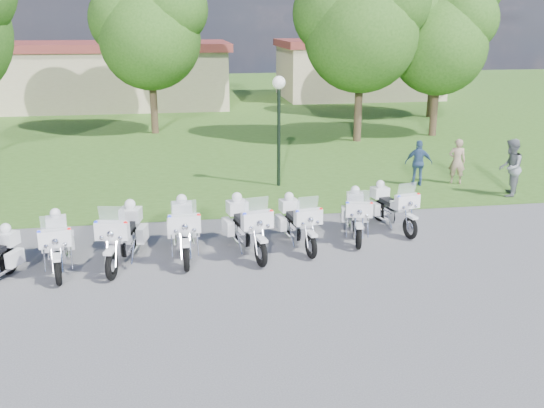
{
  "coord_description": "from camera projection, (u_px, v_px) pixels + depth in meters",
  "views": [
    {
      "loc": [
        -2.28,
        -13.73,
        5.6
      ],
      "look_at": [
        0.08,
        1.2,
        0.95
      ],
      "focal_mm": 40.0,
      "sensor_mm": 36.0,
      "label": 1
    }
  ],
  "objects": [
    {
      "name": "grass_lawn",
      "position": [
        211.0,
        105.0,
        40.43
      ],
      "size": [
        100.0,
        48.0,
        0.01
      ],
      "primitive_type": "cube",
      "color": "#375D1D",
      "rests_on": "ground"
    },
    {
      "name": "lamp_post",
      "position": [
        279.0,
        103.0,
        20.28
      ],
      "size": [
        0.44,
        0.44,
        3.77
      ],
      "color": "black",
      "rests_on": "ground"
    },
    {
      "name": "motorcycle_3",
      "position": [
        184.0,
        229.0,
        14.76
      ],
      "size": [
        0.81,
        2.43,
        1.63
      ],
      "rotation": [
        0.0,
        0.0,
        3.17
      ],
      "color": "black",
      "rests_on": "ground"
    },
    {
      "name": "bystander_b",
      "position": [
        510.0,
        168.0,
        19.65
      ],
      "size": [
        1.12,
        1.16,
        1.89
      ],
      "primitive_type": "imported",
      "rotation": [
        0.0,
        0.0,
        -2.2
      ],
      "color": "slate",
      "rests_on": "ground"
    },
    {
      "name": "bystander_a",
      "position": [
        457.0,
        161.0,
        21.16
      ],
      "size": [
        0.68,
        0.55,
        1.6
      ],
      "primitive_type": "imported",
      "rotation": [
        0.0,
        0.0,
        2.8
      ],
      "color": "tan",
      "rests_on": "ground"
    },
    {
      "name": "motorcycle_4",
      "position": [
        247.0,
        226.0,
        14.97
      ],
      "size": [
        1.12,
        2.4,
        1.63
      ],
      "rotation": [
        0.0,
        0.0,
        3.35
      ],
      "color": "black",
      "rests_on": "ground"
    },
    {
      "name": "tree_1",
      "position": [
        149.0,
        29.0,
        29.28
      ],
      "size": [
        5.77,
        4.92,
        7.69
      ],
      "color": "#38281C",
      "rests_on": "ground"
    },
    {
      "name": "motorcycle_6",
      "position": [
        356.0,
        214.0,
        16.04
      ],
      "size": [
        1.02,
        2.18,
        1.48
      ],
      "rotation": [
        0.0,
        0.0,
        2.93
      ],
      "color": "black",
      "rests_on": "ground"
    },
    {
      "name": "tree_3",
      "position": [
        439.0,
        38.0,
        28.8
      ],
      "size": [
        5.31,
        4.53,
        7.09
      ],
      "color": "#38281C",
      "rests_on": "ground"
    },
    {
      "name": "building_east",
      "position": [
        358.0,
        68.0,
        44.3
      ],
      "size": [
        11.44,
        7.28,
        4.1
      ],
      "color": "tan",
      "rests_on": "ground"
    },
    {
      "name": "building_west",
      "position": [
        118.0,
        74.0,
        39.88
      ],
      "size": [
        14.56,
        8.32,
        4.1
      ],
      "color": "tan",
      "rests_on": "ground"
    },
    {
      "name": "motorcycle_2",
      "position": [
        123.0,
        235.0,
        14.32
      ],
      "size": [
        1.1,
        2.42,
        1.64
      ],
      "rotation": [
        0.0,
        0.0,
        2.95
      ],
      "color": "black",
      "rests_on": "ground"
    },
    {
      "name": "tree_4",
      "position": [
        436.0,
        6.0,
        34.0
      ],
      "size": [
        7.09,
        6.05,
        9.45
      ],
      "color": "#38281C",
      "rests_on": "ground"
    },
    {
      "name": "motorcycle_5",
      "position": [
        298.0,
        222.0,
        15.41
      ],
      "size": [
        0.95,
        2.22,
        1.5
      ],
      "rotation": [
        0.0,
        0.0,
        3.3
      ],
      "color": "black",
      "rests_on": "ground"
    },
    {
      "name": "ground",
      "position": [
        276.0,
        255.0,
        14.94
      ],
      "size": [
        100.0,
        100.0,
        0.0
      ],
      "primitive_type": "plane",
      "color": "#4F4E53",
      "rests_on": "ground"
    },
    {
      "name": "motorcycle_7",
      "position": [
        392.0,
        207.0,
        16.69
      ],
      "size": [
        1.01,
        2.17,
        1.47
      ],
      "rotation": [
        0.0,
        0.0,
        3.35
      ],
      "color": "black",
      "rests_on": "ground"
    },
    {
      "name": "motorcycle_1",
      "position": [
        57.0,
        243.0,
        13.95
      ],
      "size": [
        0.98,
        2.28,
        1.54
      ],
      "rotation": [
        0.0,
        0.0,
        3.3
      ],
      "color": "black",
      "rests_on": "ground"
    },
    {
      "name": "bystander_c",
      "position": [
        419.0,
        163.0,
        20.95
      ],
      "size": [
        1.0,
        0.64,
        1.59
      ],
      "primitive_type": "imported",
      "rotation": [
        0.0,
        0.0,
        2.85
      ],
      "color": "#324D79",
      "rests_on": "ground"
    },
    {
      "name": "tree_2",
      "position": [
        360.0,
        24.0,
        27.23
      ],
      "size": [
        6.06,
        5.17,
        8.08
      ],
      "color": "#38281C",
      "rests_on": "ground"
    }
  ]
}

